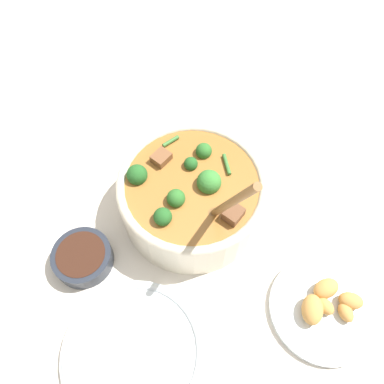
% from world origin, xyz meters
% --- Properties ---
extents(ground_plane, '(4.00, 4.00, 0.00)m').
position_xyz_m(ground_plane, '(0.00, 0.00, 0.00)').
color(ground_plane, silver).
extents(stew_bowl, '(0.27, 0.28, 0.29)m').
position_xyz_m(stew_bowl, '(0.00, 0.00, 0.06)').
color(stew_bowl, beige).
rests_on(stew_bowl, ground_plane).
extents(condiment_bowl, '(0.11, 0.11, 0.04)m').
position_xyz_m(condiment_bowl, '(0.22, 0.02, 0.02)').
color(condiment_bowl, '#232833').
rests_on(condiment_bowl, ground_plane).
extents(empty_plate, '(0.23, 0.23, 0.02)m').
position_xyz_m(empty_plate, '(0.19, 0.20, 0.01)').
color(empty_plate, white).
rests_on(empty_plate, ground_plane).
extents(food_plate, '(0.18, 0.18, 0.04)m').
position_xyz_m(food_plate, '(-0.13, 0.27, 0.01)').
color(food_plate, white).
rests_on(food_plate, ground_plane).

